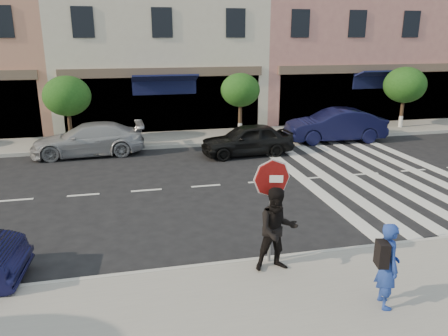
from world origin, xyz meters
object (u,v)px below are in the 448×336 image
photographer (388,265)px  car_far_mid (247,140)px  stop_sign (272,188)px  car_far_right (335,125)px  car_far_left (88,139)px  walker (277,230)px

photographer → car_far_mid: photographer is taller
car_far_mid → stop_sign: bearing=-16.6°
photographer → car_far_right: size_ratio=0.34×
photographer → car_far_left: photographer is taller
photographer → car_far_left: (-6.00, 12.77, -0.28)m
stop_sign → photographer: 2.68m
stop_sign → photographer: bearing=-36.3°
car_far_mid → photographer: bearing=-6.7°
stop_sign → car_far_left: size_ratio=0.50×
stop_sign → photographer: size_ratio=1.44×
car_far_right → photographer: bearing=-19.1°
walker → car_far_mid: size_ratio=0.46×
stop_sign → walker: stop_sign is taller
walker → car_far_mid: walker is taller
car_far_left → car_far_mid: car_far_left is taller
car_far_mid → walker: bearing=-16.0°
stop_sign → car_far_mid: (2.11, 9.27, -1.19)m
stop_sign → car_far_mid: stop_sign is taller
car_far_left → stop_sign: bearing=20.7°
walker → photographer: bearing=-46.9°
walker → car_far_right: bearing=59.4°
photographer → car_far_left: size_ratio=0.35×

